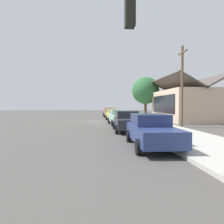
# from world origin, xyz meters

# --- Properties ---
(ground_plane) EXTENTS (120.00, 120.00, 0.00)m
(ground_plane) POSITION_xyz_m (0.00, 0.00, 0.00)
(ground_plane) COLOR #4C4947
(sidewalk_curb) EXTENTS (60.00, 4.20, 0.16)m
(sidewalk_curb) POSITION_xyz_m (0.00, 5.60, 0.08)
(sidewalk_curb) COLOR #B2AFA8
(sidewalk_curb) RESTS_ON ground
(car_cherry) EXTENTS (4.51, 2.16, 1.59)m
(car_cherry) POSITION_xyz_m (-12.56, 2.83, 0.81)
(car_cherry) COLOR red
(car_cherry) RESTS_ON ground
(car_olive) EXTENTS (4.90, 2.27, 1.59)m
(car_olive) POSITION_xyz_m (-7.17, 2.76, 0.82)
(car_olive) COLOR olive
(car_olive) RESTS_ON ground
(car_mustard) EXTENTS (4.81, 2.10, 1.59)m
(car_mustard) POSITION_xyz_m (-1.22, 2.70, 0.82)
(car_mustard) COLOR gold
(car_mustard) RESTS_ON ground
(car_seafoam) EXTENTS (4.64, 2.10, 1.59)m
(car_seafoam) POSITION_xyz_m (4.49, 2.64, 0.81)
(car_seafoam) COLOR #9ED1BC
(car_seafoam) RESTS_ON ground
(car_charcoal) EXTENTS (4.65, 2.19, 1.59)m
(car_charcoal) POSITION_xyz_m (9.79, 2.68, 0.82)
(car_charcoal) COLOR #2D3035
(car_charcoal) RESTS_ON ground
(car_navy) EXTENTS (4.80, 2.17, 1.59)m
(car_navy) POSITION_xyz_m (15.76, 2.89, 0.82)
(car_navy) COLOR navy
(car_navy) RESTS_ON ground
(storefront_building) EXTENTS (10.41, 6.32, 5.71)m
(storefront_building) POSITION_xyz_m (0.04, 11.98, 2.13)
(storefront_building) COLOR #CCB293
(storefront_building) RESTS_ON ground
(shade_tree) EXTENTS (4.37, 4.37, 6.61)m
(shade_tree) POSITION_xyz_m (-6.40, 8.33, 4.41)
(shade_tree) COLOR brown
(shade_tree) RESTS_ON ground
(traffic_light_main) EXTENTS (0.37, 2.79, 5.20)m
(traffic_light_main) POSITION_xyz_m (20.41, 2.54, 3.49)
(traffic_light_main) COLOR #383833
(traffic_light_main) RESTS_ON ground
(utility_pole_wooden) EXTENTS (1.80, 0.24, 7.50)m
(utility_pole_wooden) POSITION_xyz_m (7.39, 8.20, 3.93)
(utility_pole_wooden) COLOR brown
(utility_pole_wooden) RESTS_ON ground
(fire_hydrant_red) EXTENTS (0.22, 0.22, 0.71)m
(fire_hydrant_red) POSITION_xyz_m (1.08, 4.20, 0.50)
(fire_hydrant_red) COLOR red
(fire_hydrant_red) RESTS_ON sidewalk_curb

